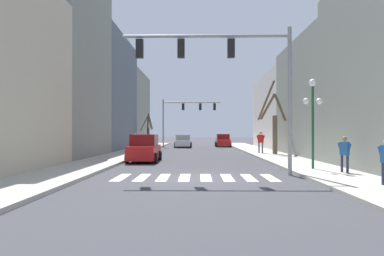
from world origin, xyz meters
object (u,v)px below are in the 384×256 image
Objects in this scene: traffic_signal_near at (228,65)px; pedestrian_on_left_sidewalk at (135,141)px; car_parked_right_near at (183,141)px; pedestrian_near_right_corner at (261,140)px; street_tree_left_mid at (148,131)px; traffic_signal_far at (185,111)px; street_lamp_right_corner at (313,105)px; pedestrian_waiting_at_curb at (345,151)px; car_parked_right_far at (144,149)px; car_parked_left_far at (223,141)px; street_tree_left_near at (273,122)px.

traffic_signal_near reaches higher than pedestrian_on_left_sidewalk.
car_parked_right_near is 2.46× the size of pedestrian_near_right_corner.
pedestrian_near_right_corner is 0.45× the size of street_tree_left_mid.
traffic_signal_far is at bearing 91.03° from pedestrian_on_left_sidewalk.
traffic_signal_near is at bearing -75.43° from street_tree_left_mid.
pedestrian_near_right_corner is (-0.25, 13.56, -1.99)m from street_lamp_right_corner.
traffic_signal_near reaches higher than pedestrian_waiting_at_curb.
car_parked_right_far is at bearing -83.03° from street_tree_left_mid.
pedestrian_waiting_at_curb is at bearing 15.43° from car_parked_right_near.
car_parked_left_far is at bearing 20.57° from street_tree_left_mid.
car_parked_right_far is at bearing 122.88° from traffic_signal_near.
pedestrian_near_right_corner is 2.15m from street_tree_left_near.
pedestrian_waiting_at_curb is (5.12, -0.15, -3.86)m from traffic_signal_near.
traffic_signal_far is 1.65× the size of street_lamp_right_corner.
street_lamp_right_corner is at bearing -175.60° from car_parked_left_far.
pedestrian_near_right_corner is at bearing 91.07° from street_lamp_right_corner.
street_lamp_right_corner is 1.05× the size of car_parked_left_far.
pedestrian_near_right_corner is at bearing -64.68° from traffic_signal_far.
street_tree_left_near is at bearing -170.95° from car_parked_left_far.
pedestrian_on_left_sidewalk is at bearing -105.99° from traffic_signal_far.
traffic_signal_near is at bearing 6.09° from car_parked_right_near.
pedestrian_on_left_sidewalk reaches higher than car_parked_left_far.
car_parked_right_far is (-1.85, -22.30, -3.66)m from traffic_signal_far.
traffic_signal_near is 6.41m from pedestrian_waiting_at_curb.
car_parked_left_far is 9.99m from street_tree_left_mid.
traffic_signal_near is 29.52m from street_tree_left_mid.
street_lamp_right_corner is at bearing 14.62° from car_parked_right_near.
street_tree_left_near reaches higher than car_parked_right_near.
car_parked_right_far is (-1.63, -22.51, 0.08)m from car_parked_right_near.
street_lamp_right_corner is at bearing -66.65° from street_tree_left_mid.
car_parked_right_far is at bearing -146.83° from street_tree_left_near.
street_lamp_right_corner reaches higher than street_tree_left_mid.
street_lamp_right_corner is 30.60m from car_parked_left_far.
street_tree_left_mid is (-11.37, 13.36, 0.76)m from pedestrian_near_right_corner.
traffic_signal_far is 1.76× the size of street_tree_left_mid.
pedestrian_waiting_at_curb is (8.32, -30.12, 0.35)m from car_parked_right_near.
car_parked_right_far is at bearing 146.64° from street_lamp_right_corner.
traffic_signal_far is 29.19m from street_lamp_right_corner.
car_parked_right_near is 2.85× the size of pedestrian_waiting_at_curb.
street_lamp_right_corner is at bearing 172.77° from pedestrian_waiting_at_curb.
street_tree_left_mid is at bearing 110.57° from car_parked_left_far.
traffic_signal_far is 17.88m from street_tree_left_near.
street_lamp_right_corner is at bearing -123.36° from car_parked_right_far.
pedestrian_on_left_sidewalk is 20.21m from pedestrian_waiting_at_curb.
car_parked_left_far is (1.89, 31.91, -4.18)m from traffic_signal_near.
traffic_signal_far reaches higher than car_parked_right_far.
pedestrian_near_right_corner is at bearing -49.62° from street_tree_left_mid.
traffic_signal_far is at bearing 115.85° from street_tree_left_near.
pedestrian_near_right_corner reaches higher than car_parked_right_far.
car_parked_right_far is 2.34× the size of pedestrian_near_right_corner.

